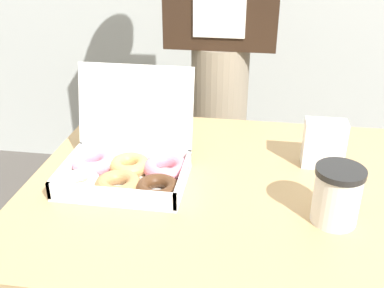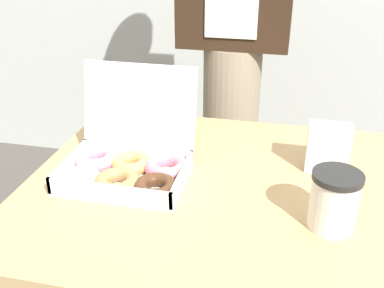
# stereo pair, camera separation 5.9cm
# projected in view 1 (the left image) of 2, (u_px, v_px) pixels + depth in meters

# --- Properties ---
(donut_box) EXTENTS (0.31, 0.26, 0.24)m
(donut_box) POSITION_uv_depth(u_px,v_px,m) (127.00, 167.00, 1.02)
(donut_box) COLOR white
(donut_box) RESTS_ON table
(coffee_cup) EXTENTS (0.10, 0.10, 0.12)m
(coffee_cup) POSITION_uv_depth(u_px,v_px,m) (337.00, 195.00, 0.87)
(coffee_cup) COLOR silver
(coffee_cup) RESTS_ON table
(napkin_holder) EXTENTS (0.10, 0.05, 0.12)m
(napkin_holder) POSITION_uv_depth(u_px,v_px,m) (324.00, 144.00, 1.07)
(napkin_holder) COLOR silver
(napkin_holder) RESTS_ON table
(person_customer) EXTENTS (0.37, 0.22, 1.71)m
(person_customer) POSITION_uv_depth(u_px,v_px,m) (221.00, 26.00, 1.50)
(person_customer) COLOR gray
(person_customer) RESTS_ON ground_plane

